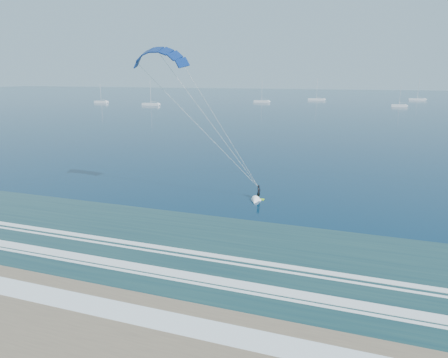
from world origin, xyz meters
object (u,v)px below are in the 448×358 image
at_px(sailboat_3, 399,106).
at_px(sailboat_8, 101,102).
at_px(sailboat_1, 262,101).
at_px(sailboat_4, 417,99).
at_px(sailboat_2, 316,99).
at_px(kitesurfer_rig, 211,124).
at_px(sailboat_0, 151,104).

bearing_deg(sailboat_3, sailboat_8, -171.49).
bearing_deg(sailboat_3, sailboat_1, 171.53).
distance_m(sailboat_4, sailboat_8, 192.33).
height_order(sailboat_2, sailboat_4, sailboat_2).
distance_m(sailboat_1, sailboat_2, 40.97).
relative_size(kitesurfer_rig, sailboat_0, 1.48).
bearing_deg(sailboat_2, sailboat_8, -150.20).
bearing_deg(sailboat_8, sailboat_4, 26.38).
bearing_deg(sailboat_4, kitesurfer_rig, -101.49).
height_order(kitesurfer_rig, sailboat_3, kitesurfer_rig).
distance_m(sailboat_0, sailboat_3, 125.48).
bearing_deg(kitesurfer_rig, sailboat_0, 121.52).
height_order(sailboat_0, sailboat_3, sailboat_0).
bearing_deg(sailboat_4, sailboat_1, -149.72).
bearing_deg(kitesurfer_rig, sailboat_3, 79.24).
relative_size(sailboat_2, sailboat_3, 1.36).
distance_m(kitesurfer_rig, sailboat_2, 216.42).
xyz_separation_m(sailboat_2, sailboat_8, (-112.61, -64.48, -0.02)).
relative_size(sailboat_0, sailboat_2, 0.95).
distance_m(sailboat_2, sailboat_8, 129.77).
xyz_separation_m(sailboat_2, sailboat_4, (59.69, 20.96, -0.00)).
bearing_deg(sailboat_2, sailboat_3, -42.40).
bearing_deg(sailboat_1, sailboat_2, 47.30).
relative_size(sailboat_0, sailboat_3, 1.29).
relative_size(sailboat_2, sailboat_4, 1.03).
distance_m(sailboat_1, sailboat_3, 73.40).
xyz_separation_m(sailboat_1, sailboat_4, (87.48, 51.07, 0.00)).
distance_m(sailboat_1, sailboat_4, 101.30).
bearing_deg(sailboat_2, sailboat_4, 19.35).
distance_m(kitesurfer_rig, sailboat_8, 196.04).
xyz_separation_m(sailboat_1, sailboat_3, (72.60, -10.81, -0.01)).
bearing_deg(sailboat_0, sailboat_3, 14.28).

